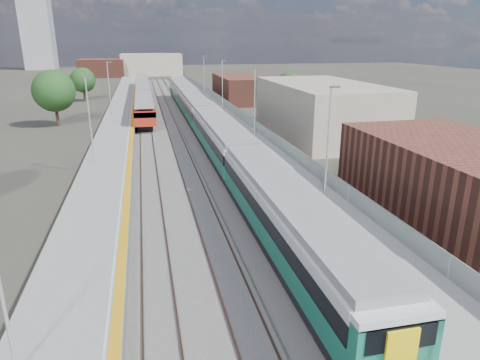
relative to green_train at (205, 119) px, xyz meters
name	(u,v)px	position (x,y,z in m)	size (l,w,h in m)	color
ground	(189,132)	(-1.50, 3.90, -2.31)	(320.00, 320.00, 0.00)	#47443A
ballast_bed	(171,129)	(-3.75, 6.40, -2.28)	(10.50, 155.00, 0.06)	#565451
tracks	(174,126)	(-3.15, 8.08, -2.20)	(8.96, 160.00, 0.17)	#4C3323
platform_right	(226,123)	(3.78, 6.39, -1.77)	(4.70, 155.00, 8.52)	slate
platform_left	(118,128)	(-10.55, 6.39, -1.79)	(4.30, 155.00, 8.52)	slate
buildings	(97,43)	(-19.62, 92.50, 8.40)	(72.00, 185.50, 40.00)	brown
green_train	(205,119)	(0.00, 0.00, 0.00)	(2.97, 82.72, 3.27)	black
red_train	(143,93)	(-7.00, 31.73, -0.23)	(2.78, 56.34, 3.51)	black
tree_b	(54,91)	(-18.81, 12.16, 2.51)	(5.65, 5.65, 7.65)	#382619
tree_c	(83,80)	(-18.17, 37.93, 1.74)	(4.75, 4.75, 6.43)	#382619
tree_d	(289,85)	(18.36, 22.80, 1.52)	(4.49, 4.49, 6.09)	#382619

